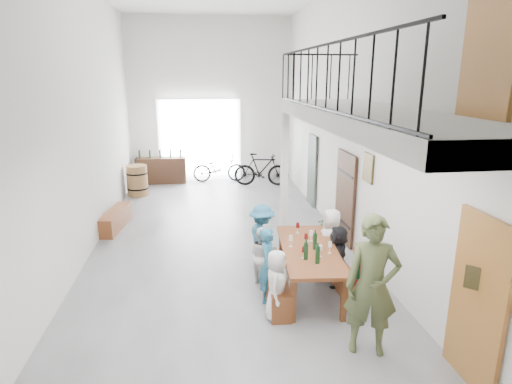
{
  "coord_description": "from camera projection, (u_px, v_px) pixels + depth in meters",
  "views": [
    {
      "loc": [
        -0.43,
        -8.95,
        3.59
      ],
      "look_at": [
        0.7,
        -0.5,
        1.26
      ],
      "focal_mm": 30.0,
      "sensor_mm": 36.0,
      "label": 1
    }
  ],
  "objects": [
    {
      "name": "room_walls",
      "position": [
        218.0,
        77.0,
        8.62
      ],
      "size": [
        12.0,
        12.0,
        12.0
      ],
      "color": "white",
      "rests_on": "ground"
    },
    {
      "name": "bicycle_near",
      "position": [
        219.0,
        168.0,
        14.82
      ],
      "size": [
        1.81,
        0.63,
        0.95
      ],
      "primitive_type": "imported",
      "rotation": [
        0.0,
        0.0,
        1.57
      ],
      "color": "black",
      "rests_on": "ground"
    },
    {
      "name": "gateway_portal",
      "position": [
        200.0,
        141.0,
        14.82
      ],
      "size": [
        2.8,
        0.08,
        2.8
      ],
      "primitive_type": "cube",
      "color": "white",
      "rests_on": "ground"
    },
    {
      "name": "tableware",
      "position": [
        310.0,
        244.0,
        7.0
      ],
      "size": [
        0.64,
        1.39,
        0.35
      ],
      "color": "#103218",
      "rests_on": "tasting_table"
    },
    {
      "name": "bicycle_far",
      "position": [
        261.0,
        170.0,
        14.25
      ],
      "size": [
        1.88,
        0.8,
        1.1
      ],
      "primitive_type": "imported",
      "rotation": [
        0.0,
        0.0,
        1.41
      ],
      "color": "black",
      "rests_on": "ground"
    },
    {
      "name": "bench_inner",
      "position": [
        274.0,
        281.0,
        7.23
      ],
      "size": [
        0.41,
        1.93,
        0.44
      ],
      "primitive_type": "cube",
      "rotation": [
        0.0,
        0.0,
        -0.05
      ],
      "color": "brown",
      "rests_on": "ground"
    },
    {
      "name": "floor",
      "position": [
        222.0,
        241.0,
        9.56
      ],
      "size": [
        12.0,
        12.0,
        0.0
      ],
      "primitive_type": "plane",
      "color": "#5E5E60",
      "rests_on": "ground"
    },
    {
      "name": "guest_left_d",
      "position": [
        262.0,
        239.0,
        7.9
      ],
      "size": [
        0.65,
        0.94,
        1.33
      ],
      "primitive_type": "imported",
      "rotation": [
        0.0,
        0.0,
        1.76
      ],
      "color": "#25617D",
      "rests_on": "ground"
    },
    {
      "name": "guest_left_c",
      "position": [
        262.0,
        256.0,
        7.52
      ],
      "size": [
        0.57,
        0.62,
        1.05
      ],
      "primitive_type": "imported",
      "rotation": [
        0.0,
        0.0,
        1.98
      ],
      "color": "silver",
      "rests_on": "ground"
    },
    {
      "name": "tasting_table",
      "position": [
        309.0,
        253.0,
        7.19
      ],
      "size": [
        1.12,
        2.29,
        0.79
      ],
      "rotation": [
        0.0,
        0.0,
        -0.1
      ],
      "color": "brown",
      "rests_on": "ground"
    },
    {
      "name": "host_standing",
      "position": [
        372.0,
        286.0,
        5.54
      ],
      "size": [
        0.8,
        0.64,
        1.91
      ],
      "primitive_type": "imported",
      "rotation": [
        0.0,
        0.0,
        -0.3
      ],
      "color": "#48522E",
      "rests_on": "ground"
    },
    {
      "name": "guest_right_b",
      "position": [
        338.0,
        256.0,
        7.46
      ],
      "size": [
        0.67,
        1.06,
        1.09
      ],
      "primitive_type": "imported",
      "rotation": [
        0.0,
        0.0,
        -1.94
      ],
      "color": "black",
      "rests_on": "ground"
    },
    {
      "name": "right_wall_decor",
      "position": [
        376.0,
        182.0,
        7.66
      ],
      "size": [
        0.07,
        8.28,
        5.07
      ],
      "color": "#986028",
      "rests_on": "ground"
    },
    {
      "name": "guest_left_a",
      "position": [
        277.0,
        285.0,
        6.41
      ],
      "size": [
        0.53,
        0.63,
        1.1
      ],
      "primitive_type": "imported",
      "rotation": [
        0.0,
        0.0,
        1.19
      ],
      "color": "silver",
      "rests_on": "ground"
    },
    {
      "name": "serving_counter",
      "position": [
        161.0,
        170.0,
        14.62
      ],
      "size": [
        1.67,
        0.47,
        0.88
      ],
      "primitive_type": "cube",
      "rotation": [
        0.0,
        0.0,
        0.01
      ],
      "color": "#381F10",
      "rests_on": "ground"
    },
    {
      "name": "oak_barrel",
      "position": [
        137.0,
        181.0,
        13.09
      ],
      "size": [
        0.64,
        0.64,
        0.94
      ],
      "color": "brown",
      "rests_on": "ground"
    },
    {
      "name": "guest_right_a",
      "position": [
        357.0,
        277.0,
        6.71
      ],
      "size": [
        0.42,
        0.67,
        1.06
      ],
      "primitive_type": "imported",
      "rotation": [
        0.0,
        0.0,
        -1.84
      ],
      "color": "#B4241E",
      "rests_on": "ground"
    },
    {
      "name": "potted_plant",
      "position": [
        325.0,
        224.0,
        10.08
      ],
      "size": [
        0.41,
        0.39,
        0.38
      ],
      "primitive_type": "imported",
      "rotation": [
        0.0,
        0.0,
        -0.31
      ],
      "color": "#1D4D19",
      "rests_on": "ground"
    },
    {
      "name": "bench_wall",
      "position": [
        342.0,
        277.0,
        7.41
      ],
      "size": [
        0.25,
        1.8,
        0.41
      ],
      "primitive_type": "cube",
      "rotation": [
        0.0,
        0.0,
        -0.01
      ],
      "color": "brown",
      "rests_on": "ground"
    },
    {
      "name": "guest_right_c",
      "position": [
        331.0,
        242.0,
        7.88
      ],
      "size": [
        0.49,
        0.67,
        1.25
      ],
      "primitive_type": "imported",
      "rotation": [
        0.0,
        0.0,
        -1.72
      ],
      "color": "silver",
      "rests_on": "ground"
    },
    {
      "name": "guest_left_b",
      "position": [
        268.0,
        265.0,
        6.91
      ],
      "size": [
        0.45,
        0.54,
        1.26
      ],
      "primitive_type": "imported",
      "rotation": [
        0.0,
        0.0,
        1.18
      ],
      "color": "#25617D",
      "rests_on": "ground"
    },
    {
      "name": "counter_bottles",
      "position": [
        160.0,
        154.0,
        14.45
      ],
      "size": [
        1.43,
        0.14,
        0.28
      ],
      "color": "#103218",
      "rests_on": "serving_counter"
    },
    {
      "name": "balcony",
      "position": [
        370.0,
        121.0,
        6.04
      ],
      "size": [
        1.52,
        5.62,
        4.0
      ],
      "color": "silver",
      "rests_on": "ground"
    },
    {
      "name": "side_bench",
      "position": [
        116.0,
        219.0,
        10.34
      ],
      "size": [
        0.56,
        1.61,
        0.44
      ],
      "primitive_type": "cube",
      "rotation": [
        0.0,
        0.0,
        -0.14
      ],
      "color": "brown",
      "rests_on": "ground"
    }
  ]
}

